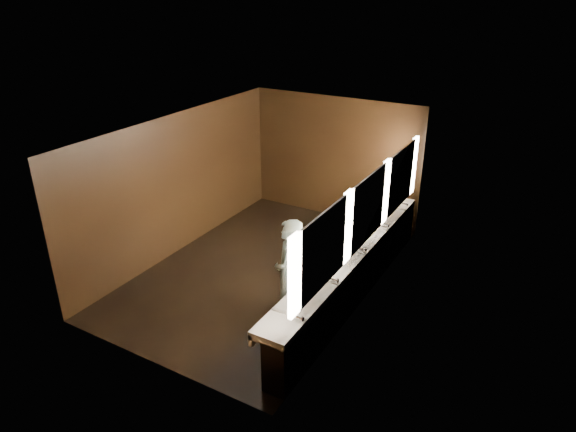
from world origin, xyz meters
name	(u,v)px	position (x,y,z in m)	size (l,w,h in m)	color
floor	(265,271)	(0.00, 0.00, 0.00)	(6.00, 6.00, 0.00)	black
ceiling	(262,128)	(0.00, 0.00, 2.80)	(4.00, 6.00, 0.02)	#2D2D2B
wall_back	(335,158)	(0.00, 3.00, 1.40)	(4.00, 0.02, 2.80)	black
wall_front	(144,281)	(0.00, -3.00, 1.40)	(4.00, 0.02, 2.80)	black
wall_left	(179,184)	(-2.00, 0.00, 1.40)	(0.02, 6.00, 2.80)	black
wall_right	(368,228)	(2.00, 0.00, 1.40)	(0.02, 6.00, 2.80)	black
sink_counter	(353,273)	(1.79, 0.00, 0.50)	(0.55, 5.40, 1.01)	black
mirror_band	(368,208)	(1.98, 0.00, 1.75)	(0.06, 5.03, 1.15)	white
person	(289,272)	(1.16, -1.13, 0.90)	(0.66, 0.43, 1.81)	#97D0E2
trash_bin	(290,337)	(1.58, -1.82, 0.28)	(0.36, 0.36, 0.56)	black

